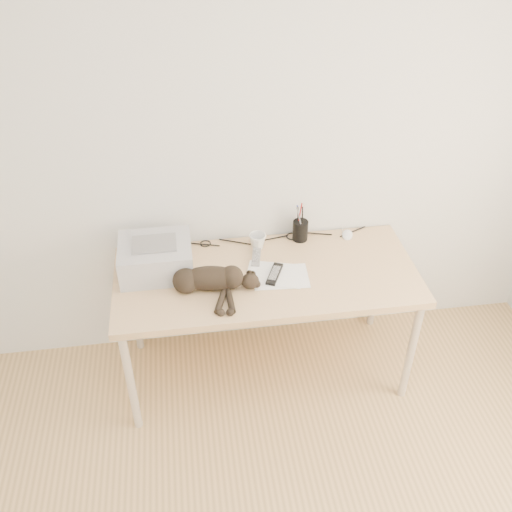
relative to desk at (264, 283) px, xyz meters
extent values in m
plane|color=silver|center=(0.00, 0.27, 0.69)|extent=(3.50, 0.00, 3.50)
cube|color=tan|center=(0.00, -0.09, 0.11)|extent=(1.60, 0.70, 0.04)
cylinder|color=silver|center=(-0.75, -0.39, -0.26)|extent=(0.04, 0.04, 0.70)
cylinder|color=silver|center=(0.75, -0.39, -0.26)|extent=(0.04, 0.04, 0.70)
cylinder|color=silver|center=(-0.75, 0.21, -0.26)|extent=(0.04, 0.04, 0.70)
cylinder|color=silver|center=(0.75, 0.21, -0.26)|extent=(0.04, 0.04, 0.70)
cube|color=tan|center=(0.00, 0.24, -0.21)|extent=(1.48, 0.02, 0.60)
cube|color=#A6A6AB|center=(-0.57, 0.03, 0.22)|extent=(0.38, 0.32, 0.17)
cube|color=black|center=(-0.57, 0.03, 0.23)|extent=(0.32, 0.02, 0.10)
cube|color=slate|center=(-0.57, 0.03, 0.31)|extent=(0.23, 0.16, 0.01)
cube|color=white|center=(0.07, -0.12, 0.14)|extent=(0.30, 0.22, 0.00)
cube|color=white|center=(0.04, -0.10, 0.14)|extent=(0.33, 0.28, 0.00)
ellipsoid|color=black|center=(-0.30, -0.16, 0.20)|extent=(0.32, 0.16, 0.13)
sphere|color=black|center=(-0.42, -0.16, 0.19)|extent=(0.13, 0.13, 0.13)
ellipsoid|color=black|center=(-0.10, -0.19, 0.18)|extent=(0.10, 0.09, 0.08)
cone|color=black|center=(-0.10, -0.15, 0.21)|extent=(0.04, 0.05, 0.04)
cone|color=black|center=(-0.08, -0.16, 0.21)|extent=(0.04, 0.05, 0.04)
cylinder|color=black|center=(-0.26, -0.28, 0.15)|extent=(0.05, 0.18, 0.03)
cylinder|color=black|center=(-0.22, -0.29, 0.15)|extent=(0.05, 0.18, 0.03)
cylinder|color=black|center=(-0.54, -0.10, 0.15)|extent=(0.20, 0.04, 0.02)
imported|color=white|center=(-0.01, 0.15, 0.18)|extent=(0.13, 0.13, 0.09)
cylinder|color=black|center=(0.24, 0.20, 0.19)|extent=(0.09, 0.09, 0.12)
cylinder|color=#990C0C|center=(0.23, 0.20, 0.27)|extent=(0.01, 0.01, 0.16)
cylinder|color=navy|center=(0.25, 0.21, 0.27)|extent=(0.01, 0.01, 0.16)
cylinder|color=black|center=(0.24, 0.19, 0.27)|extent=(0.01, 0.01, 0.16)
cube|color=slate|center=(-0.04, 0.05, 0.14)|extent=(0.08, 0.17, 0.02)
cube|color=black|center=(0.04, -0.11, 0.14)|extent=(0.12, 0.18, 0.02)
ellipsoid|color=white|center=(0.52, 0.19, 0.15)|extent=(0.09, 0.12, 0.03)
camera|label=1|loc=(-0.39, -2.40, 2.01)|focal=40.00mm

